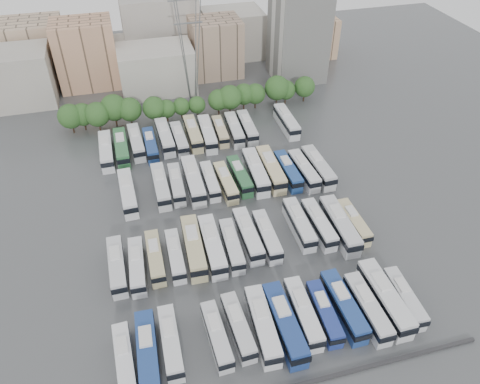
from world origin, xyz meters
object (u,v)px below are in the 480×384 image
object	(u,v)px
bus_r0_s2	(171,342)
bus_r0_s13	(404,298)
bus_r0_s11	(367,308)
bus_r1_s5	(212,246)
bus_r1_s3	(175,255)
bus_r1_s11	(319,224)
bus_r0_s7	(284,323)
bus_r3_s3	(151,145)
bus_r1_s1	(137,266)
apartment_tower	(299,32)
bus_r0_s4	(217,336)
bus_r2_s1	(128,193)
bus_r3_s6	(193,133)
bus_r1_s12	(340,225)
bus_r1_s0	(117,266)
bus_r2_s7	(226,182)
bus_r0_s12	(385,298)
bus_r2_s3	(161,186)
bus_r2_s10	(271,169)
bus_r0_s1	(148,354)
bus_r2_s5	(193,180)
bus_r2_s12	(304,170)
bus_r3_s7	(207,134)
bus_r3_s2	(136,142)
bus_r3_s8	(220,131)
bus_r2_s13	(318,167)
bus_r1_s6	(232,246)
bus_r0_s0	(125,360)
bus_r3_s4	(165,137)
bus_r1_s10	(299,224)
bus_r3_s0	(106,151)
bus_r2_s6	(210,181)
bus_r2_s11	(288,171)
bus_r2_s9	(256,172)
bus_r0_s6	(263,325)
electricity_pylon	(189,33)
bus_r0_s8	(303,313)
bus_r2_s4	(176,184)
bus_r3_s10	(247,127)
bus_r0_s5	(238,327)
bus_r1_s7	(248,235)
bus_r3_s5	(179,139)
bus_r3_s9	(234,129)

from	to	relation	value
bus_r0_s2	bus_r0_s13	distance (m)	36.18
bus_r0_s11	bus_r1_s5	size ratio (longest dim) A/B	0.92
bus_r1_s3	bus_r1_s11	size ratio (longest dim) A/B	0.91
bus_r0_s7	bus_r3_s3	bearing A→B (deg)	103.75
bus_r1_s1	apartment_tower	bearing A→B (deg)	53.90
bus_r0_s4	bus_r2_s1	xyz separation A→B (m)	(-9.79, 36.16, 0.29)
bus_r3_s6	bus_r1_s12	bearing A→B (deg)	-62.40
bus_r1_s0	bus_r2_s7	world-z (taller)	bus_r1_s0
bus_r0_s12	bus_r2_s3	distance (m)	47.54
bus_r2_s10	bus_r0_s1	bearing A→B (deg)	-128.09
bus_r0_s2	bus_r2_s5	distance (m)	37.38
bus_r2_s12	bus_r3_s7	size ratio (longest dim) A/B	0.95
bus_r1_s1	bus_r0_s12	bearing A→B (deg)	-22.45
bus_r3_s2	bus_r3_s8	world-z (taller)	bus_r3_s2
bus_r2_s13	bus_r1_s6	bearing A→B (deg)	-144.45
apartment_tower	bus_r0_s12	distance (m)	84.29
bus_r1_s1	bus_r2_s7	size ratio (longest dim) A/B	1.00
bus_r0_s0	bus_r3_s6	size ratio (longest dim) A/B	0.86
bus_r3_s4	bus_r3_s6	bearing A→B (deg)	-2.34
bus_r1_s10	bus_r3_s0	size ratio (longest dim) A/B	0.94
bus_r2_s6	bus_r2_s10	world-z (taller)	bus_r2_s10
bus_r3_s3	bus_r3_s2	bearing A→B (deg)	147.64
bus_r0_s11	bus_r0_s7	bearing A→B (deg)	177.54
bus_r1_s1	bus_r3_s3	bearing A→B (deg)	82.53
bus_r2_s11	bus_r2_s9	bearing A→B (deg)	169.62
bus_r2_s5	bus_r2_s11	size ratio (longest dim) A/B	1.15
bus_r0_s6	bus_r2_s5	size ratio (longest dim) A/B	0.94
bus_r2_s7	bus_r3_s2	bearing A→B (deg)	127.51
electricity_pylon	bus_r0_s8	bearing A→B (deg)	-87.63
bus_r2_s4	bus_r3_s10	world-z (taller)	bus_r3_s10
bus_r1_s10	bus_r1_s12	bearing A→B (deg)	-18.52
bus_r0_s1	bus_r2_s7	size ratio (longest dim) A/B	1.12
bus_r0_s0	bus_r2_s1	distance (m)	36.80
bus_r1_s5	bus_r1_s11	xyz separation A→B (m)	(20.03, 0.56, -0.20)
bus_r0_s6	bus_r0_s2	bearing A→B (deg)	179.42
bus_r0_s5	bus_r0_s12	world-z (taller)	bus_r0_s12
bus_r1_s7	bus_r0_s0	bearing A→B (deg)	-140.94
bus_r1_s11	bus_r2_s3	world-z (taller)	bus_r2_s3
bus_r2_s12	bus_r3_s5	world-z (taller)	bus_r2_s12
apartment_tower	bus_r2_s7	xyz separation A→B (m)	(-32.52, -46.88, -11.25)
bus_r0_s4	bus_r2_s12	world-z (taller)	bus_r2_s12
bus_r3_s9	bus_r0_s1	bearing A→B (deg)	-113.25
bus_r0_s11	bus_r1_s11	size ratio (longest dim) A/B	1.02
bus_r0_s11	bus_r0_s12	xyz separation A→B (m)	(3.32, 0.85, 0.25)
bus_r0_s11	bus_r3_s0	size ratio (longest dim) A/B	0.94
bus_r1_s10	bus_r0_s12	bearing A→B (deg)	-70.22
bus_r3_s4	bus_r0_s1	bearing A→B (deg)	-102.08
bus_r1_s3	bus_r1_s6	world-z (taller)	bus_r1_s6
bus_r0_s13	bus_r1_s7	size ratio (longest dim) A/B	0.89
bus_r0_s11	bus_r0_s13	xyz separation A→B (m)	(6.51, 0.37, -0.20)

